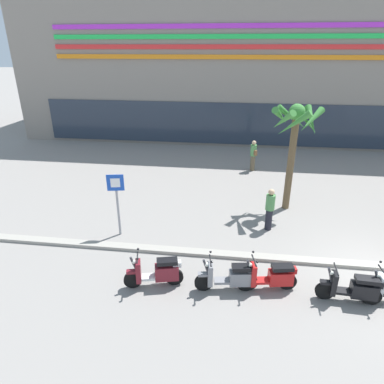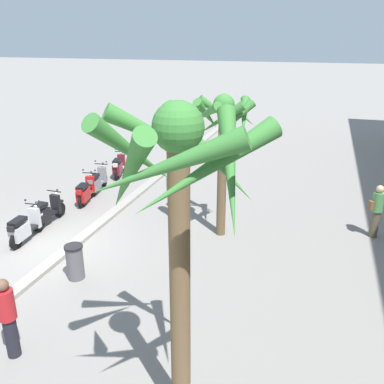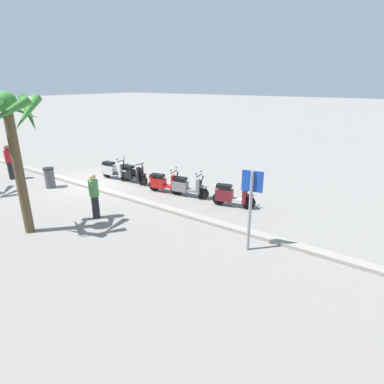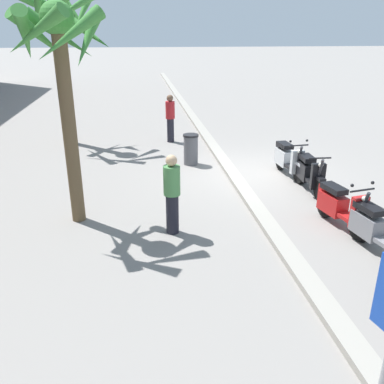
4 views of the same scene
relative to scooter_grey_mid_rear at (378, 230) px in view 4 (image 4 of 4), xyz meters
name	(u,v)px [view 4 (image 4 of 4)]	position (x,y,z in m)	size (l,w,h in m)	color
ground_plane	(252,174)	(4.70, 1.08, -0.45)	(200.00, 200.00, 0.00)	gray
curb_strip	(232,173)	(4.70, 1.67, -0.39)	(60.00, 0.36, 0.12)	gray
scooter_grey_mid_rear	(378,230)	(0.00, 0.00, 0.00)	(1.81, 0.63, 1.17)	black
scooter_red_far_back	(340,206)	(1.14, 0.17, 0.00)	(1.72, 0.65, 1.17)	black
scooter_black_mid_centre	(309,173)	(3.32, -0.06, 0.00)	(1.73, 0.56, 1.04)	black
scooter_silver_lead_nearest	(288,159)	(4.54, 0.08, 0.01)	(1.75, 0.56, 1.17)	black
palm_tree_by_mall_entrance	(61,56)	(2.22, 5.73, 3.00)	(2.09, 2.05, 4.45)	brown
palm_tree_mid_walkway	(61,28)	(9.02, 6.71, 3.56)	(2.73, 2.70, 5.23)	brown
pedestrian_window_shopping	(170,117)	(8.76, 3.11, 0.48)	(0.34, 0.34, 1.75)	black
pedestrian_strolling_near_curb	(172,193)	(1.31, 3.72, 0.43)	(0.34, 0.34, 1.67)	black
litter_bin	(191,149)	(5.90, 2.72, 0.03)	(0.48, 0.48, 0.95)	#56565B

